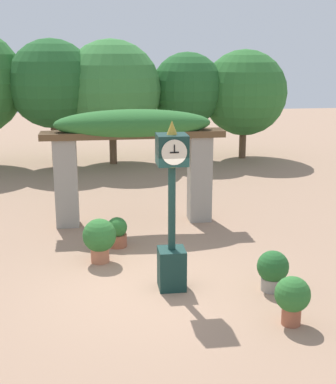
% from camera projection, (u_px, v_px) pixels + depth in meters
% --- Properties ---
extents(ground_plane, '(60.00, 60.00, 0.00)m').
position_uv_depth(ground_plane, '(151.00, 289.00, 9.89)').
color(ground_plane, '#9E7A60').
extents(pedestal_clock, '(0.53, 0.58, 3.11)m').
position_uv_depth(pedestal_clock, '(172.00, 213.00, 9.55)').
color(pedestal_clock, '#14332D').
rests_on(pedestal_clock, ground).
extents(pergola, '(4.52, 1.16, 2.88)m').
position_uv_depth(pergola, '(133.00, 141.00, 13.17)').
color(pergola, gray).
rests_on(pergola, ground).
extents(potted_plant_near_left, '(0.58, 0.58, 0.75)m').
position_uv_depth(potted_plant_near_left, '(273.00, 269.00, 9.74)').
color(potted_plant_near_left, gray).
rests_on(potted_plant_near_left, ground).
extents(potted_plant_near_right, '(0.57, 0.57, 0.81)m').
position_uv_depth(potted_plant_near_right, '(292.00, 297.00, 8.49)').
color(potted_plant_near_right, '#9E563D').
rests_on(potted_plant_near_right, ground).
extents(potted_plant_far_left, '(0.70, 0.70, 0.93)m').
position_uv_depth(potted_plant_far_left, '(99.00, 238.00, 11.01)').
color(potted_plant_far_left, '#B26B4C').
rests_on(potted_plant_far_left, ground).
extents(potted_plant_far_right, '(0.45, 0.45, 0.68)m').
position_uv_depth(potted_plant_far_right, '(117.00, 232.00, 11.94)').
color(potted_plant_far_right, '#9E563D').
rests_on(potted_plant_far_right, ground).
extents(tree_line, '(14.08, 4.01, 5.12)m').
position_uv_depth(tree_line, '(97.00, 87.00, 20.11)').
color(tree_line, brown).
rests_on(tree_line, ground).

